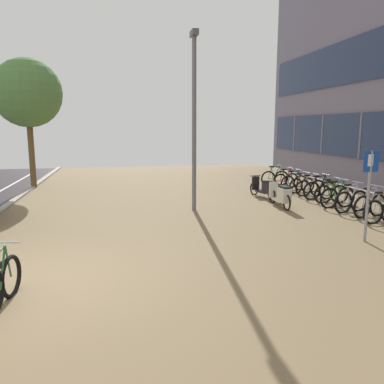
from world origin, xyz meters
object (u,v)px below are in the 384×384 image
Objects in this scene: bicycle_rack_09 at (286,180)px; scooter_mid at (281,195)px; bicycle_rack_02 at (351,201)px; bicycle_rack_01 at (370,206)px; lamp_post at (194,114)px; parking_sign at (369,186)px; street_tree at (27,93)px; bicycle_rack_04 at (331,194)px; bicycle_rack_00 at (382,211)px; bicycle_rack_05 at (320,190)px; bicycle_rack_03 at (338,197)px; bicycle_rack_07 at (302,185)px; bicycle_rack_08 at (294,183)px; bicycle_rack_10 at (275,178)px; bicycle_rack_06 at (310,188)px; scooter_near at (265,188)px.

scooter_mid is (-2.09, -4.05, 0.09)m from bicycle_rack_09.
scooter_mid is (-1.96, 1.12, 0.06)m from bicycle_rack_02.
bicycle_rack_01 is 2.82m from scooter_mid.
scooter_mid is 0.32× the size of lamp_post.
bicycle_rack_01 is 0.63× the size of parking_sign.
bicycle_rack_04 is at bearing -27.39° from street_tree.
lamp_post is at bearing -44.10° from street_tree.
bicycle_rack_00 is 0.97× the size of bicycle_rack_02.
bicycle_rack_04 is 0.74m from bicycle_rack_05.
bicycle_rack_03 is at bearing 97.54° from bicycle_rack_01.
bicycle_rack_08 reaches higher than bicycle_rack_07.
bicycle_rack_05 is at bearing 27.69° from scooter_mid.
lamp_post is (-5.17, 2.06, 2.84)m from bicycle_rack_01.
bicycle_rack_04 is at bearing -86.32° from bicycle_rack_10.
bicycle_rack_09 is (-0.02, 2.21, 0.00)m from bicycle_rack_06.
parking_sign is at bearing -111.93° from bicycle_rack_04.
bicycle_rack_09 is 4.55m from scooter_mid.
lamp_post is 8.85m from street_tree.
bicycle_rack_00 is 0.62× the size of parking_sign.
lamp_post is at bearing -170.11° from bicycle_rack_05.
bicycle_rack_03 is 13.68m from street_tree.
bicycle_rack_09 is 7.03m from lamp_post.
lamp_post is at bearing 173.36° from bicycle_rack_03.
bicycle_rack_06 is at bearing 88.48° from bicycle_rack_05.
street_tree is (-9.50, 4.51, 3.84)m from scooter_near.
parking_sign is (-1.63, -1.51, 1.03)m from bicycle_rack_00.
lamp_post is at bearing -143.18° from bicycle_rack_09.
bicycle_rack_02 reaches higher than bicycle_rack_08.
bicycle_rack_10 is (-0.24, 3.69, -0.00)m from bicycle_rack_05.
lamp_post reaches higher than bicycle_rack_07.
lamp_post reaches higher than bicycle_rack_02.
bicycle_rack_08 is 7.70m from parking_sign.
bicycle_rack_04 is 5.92m from lamp_post.
bicycle_rack_02 reaches higher than scooter_near.
bicycle_rack_05 reaches higher than bicycle_rack_10.
bicycle_rack_09 is at bearing 48.99° from scooter_near.
parking_sign is (-1.77, -5.94, 1.05)m from bicycle_rack_06.
bicycle_rack_02 is 1.09× the size of bicycle_rack_06.
bicycle_rack_01 is 0.99× the size of bicycle_rack_10.
bicycle_rack_04 is 1.08× the size of bicycle_rack_07.
parking_sign reaches higher than scooter_near.
bicycle_rack_00 is 5.90m from bicycle_rack_08.
bicycle_rack_05 is (0.13, 2.21, -0.00)m from bicycle_rack_02.
bicycle_rack_01 is at bearing -89.82° from bicycle_rack_06.
bicycle_rack_07 is 0.71× the size of scooter_near.
scooter_mid is at bearing 150.22° from bicycle_rack_02.
scooter_mid is 4.13m from lamp_post.
lamp_post reaches higher than bicycle_rack_10.
bicycle_rack_05 is at bearing -89.98° from bicycle_rack_09.
bicycle_rack_06 is 1.97m from scooter_near.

